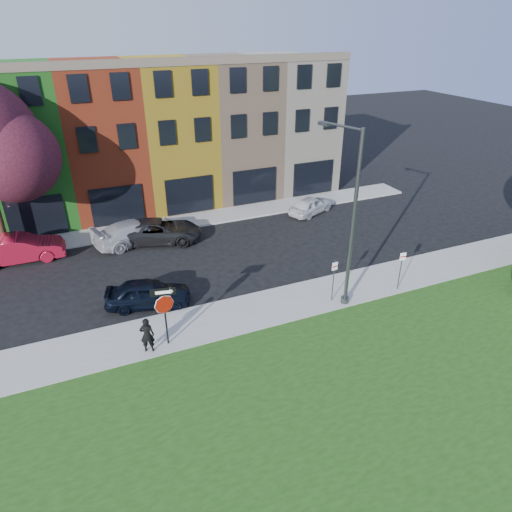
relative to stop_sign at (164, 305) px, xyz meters
name	(u,v)px	position (x,y,z in m)	size (l,w,h in m)	color
ground	(293,346)	(5.00, -2.16, -2.12)	(120.00, 120.00, 0.00)	black
sidewalk_near	(301,300)	(7.00, 0.84, -2.06)	(40.00, 3.00, 0.12)	#989590
sidewalk_far	(153,227)	(2.00, 12.84, -2.06)	(40.00, 2.40, 0.12)	#989590
rowhouse_block	(135,134)	(2.50, 19.03, 2.86)	(30.00, 10.12, 10.00)	beige
stop_sign	(164,305)	(0.00, 0.00, 0.00)	(1.04, 0.25, 2.80)	black
man	(147,335)	(-0.87, -0.15, -1.18)	(0.69, 0.55, 1.64)	black
sedan_near	(148,293)	(-0.14, 3.48, -1.43)	(4.38, 2.67, 1.39)	black
parked_car_red	(20,249)	(-6.03, 11.07, -1.33)	(4.89, 1.82, 1.60)	maroon
parked_car_silver	(135,232)	(0.55, 10.94, -1.39)	(5.44, 3.29, 1.47)	#B0B0B5
parked_car_dark	(159,231)	(1.95, 10.49, -1.39)	(5.77, 3.87, 1.47)	black
parked_car_white	(311,205)	(13.09, 10.84, -1.49)	(4.04, 2.90, 1.28)	silver
street_lamp	(350,221)	(8.78, -0.07, 2.31)	(1.07, 2.49, 8.56)	#424446
parking_sign_a	(334,276)	(8.35, 0.16, -0.60)	(0.32, 0.09, 2.27)	#424446
parking_sign_b	(401,266)	(12.07, -0.27, -0.62)	(0.32, 0.11, 2.23)	#424446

